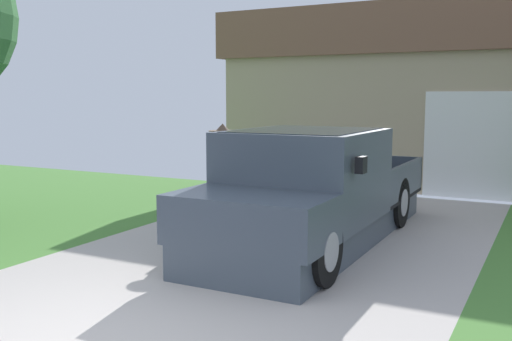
{
  "coord_description": "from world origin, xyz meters",
  "views": [
    {
      "loc": [
        3.34,
        -3.23,
        2.09
      ],
      "look_at": [
        -0.59,
        4.32,
        1.01
      ],
      "focal_mm": 40.77,
      "sensor_mm": 36.0,
      "label": 1
    }
  ],
  "objects_px": {
    "person_with_hat": "(223,171)",
    "pickup_truck": "(308,194)",
    "house_with_garage": "(466,96)",
    "handbag": "(211,226)"
  },
  "relations": [
    {
      "from": "person_with_hat",
      "to": "pickup_truck",
      "type": "bearing_deg",
      "value": 6.19
    },
    {
      "from": "handbag",
      "to": "pickup_truck",
      "type": "bearing_deg",
      "value": 2.45
    },
    {
      "from": "handbag",
      "to": "house_with_garage",
      "type": "relative_size",
      "value": 0.04
    },
    {
      "from": "person_with_hat",
      "to": "house_with_garage",
      "type": "bearing_deg",
      "value": 85.4
    },
    {
      "from": "pickup_truck",
      "to": "house_with_garage",
      "type": "height_order",
      "value": "house_with_garage"
    },
    {
      "from": "handbag",
      "to": "house_with_garage",
      "type": "bearing_deg",
      "value": 73.49
    },
    {
      "from": "pickup_truck",
      "to": "person_with_hat",
      "type": "height_order",
      "value": "person_with_hat"
    },
    {
      "from": "handbag",
      "to": "house_with_garage",
      "type": "xyz_separation_m",
      "value": [
        2.47,
        8.35,
        1.96
      ]
    },
    {
      "from": "person_with_hat",
      "to": "handbag",
      "type": "height_order",
      "value": "person_with_hat"
    },
    {
      "from": "person_with_hat",
      "to": "handbag",
      "type": "relative_size",
      "value": 3.63
    }
  ]
}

